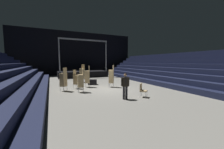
# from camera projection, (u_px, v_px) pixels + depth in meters

# --- Properties ---
(ground_plane) EXTENTS (22.00, 30.00, 0.10)m
(ground_plane) POSITION_uv_depth(u_px,v_px,m) (110.00, 90.00, 11.83)
(ground_plane) COLOR gray
(arena_end_wall) EXTENTS (22.00, 0.30, 8.00)m
(arena_end_wall) POSITION_uv_depth(u_px,v_px,m) (77.00, 54.00, 25.00)
(arena_end_wall) COLOR black
(arena_end_wall) RESTS_ON ground_plane
(bleacher_bank_right) EXTENTS (6.00, 24.00, 3.60)m
(bleacher_bank_right) POSITION_uv_depth(u_px,v_px,m) (167.00, 67.00, 15.91)
(bleacher_bank_right) COLOR #191E38
(bleacher_bank_right) RESTS_ON ground_plane
(stage_riser) EXTENTS (7.57, 3.17, 5.81)m
(stage_riser) POSITION_uv_depth(u_px,v_px,m) (83.00, 73.00, 21.44)
(stage_riser) COLOR black
(stage_riser) RESTS_ON ground_plane
(man_with_tie) EXTENTS (0.57, 0.30, 1.72)m
(man_with_tie) POSITION_uv_depth(u_px,v_px,m) (125.00, 85.00, 8.58)
(man_with_tie) COLOR black
(man_with_tie) RESTS_ON ground_plane
(chair_stack_front_left) EXTENTS (0.62, 0.62, 1.71)m
(chair_stack_front_left) POSITION_uv_depth(u_px,v_px,m) (76.00, 79.00, 12.02)
(chair_stack_front_left) COLOR #B2B5BA
(chair_stack_front_left) RESTS_ON ground_plane
(chair_stack_front_right) EXTENTS (0.61, 0.61, 2.14)m
(chair_stack_front_right) POSITION_uv_depth(u_px,v_px,m) (111.00, 76.00, 12.75)
(chair_stack_front_right) COLOR #B2B5BA
(chair_stack_front_right) RESTS_ON ground_plane
(chair_stack_mid_left) EXTENTS (0.62, 0.62, 2.14)m
(chair_stack_mid_left) POSITION_uv_depth(u_px,v_px,m) (82.00, 73.00, 15.68)
(chair_stack_mid_left) COLOR #B2B5BA
(chair_stack_mid_left) RESTS_ON ground_plane
(chair_stack_mid_right) EXTENTS (0.53, 0.53, 2.05)m
(chair_stack_mid_right) POSITION_uv_depth(u_px,v_px,m) (87.00, 77.00, 12.76)
(chair_stack_mid_right) COLOR #B2B5BA
(chair_stack_mid_right) RESTS_ON ground_plane
(chair_stack_mid_centre) EXTENTS (0.62, 0.62, 1.96)m
(chair_stack_mid_centre) POSITION_uv_depth(u_px,v_px,m) (63.00, 79.00, 11.00)
(chair_stack_mid_centre) COLOR #B2B5BA
(chair_stack_mid_centre) RESTS_ON ground_plane
(chair_stack_rear_left) EXTENTS (0.48, 0.48, 1.88)m
(chair_stack_rear_left) POSITION_uv_depth(u_px,v_px,m) (81.00, 81.00, 10.60)
(chair_stack_rear_left) COLOR #B2B5BA
(chair_stack_rear_left) RESTS_ON ground_plane
(equipment_road_case) EXTENTS (1.06, 0.89, 0.53)m
(equipment_road_case) POSITION_uv_depth(u_px,v_px,m) (92.00, 82.00, 14.23)
(equipment_road_case) COLOR black
(equipment_road_case) RESTS_ON ground_plane
(loose_chair_near_man) EXTENTS (0.62, 0.62, 0.95)m
(loose_chair_near_man) POSITION_uv_depth(u_px,v_px,m) (143.00, 90.00, 9.14)
(loose_chair_near_man) COLOR #B2B5BA
(loose_chair_near_man) RESTS_ON ground_plane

